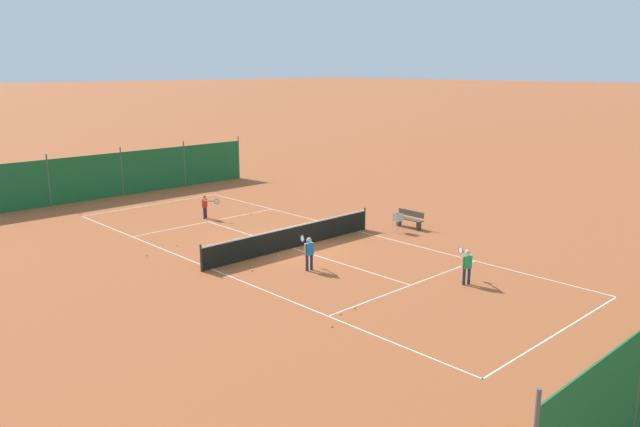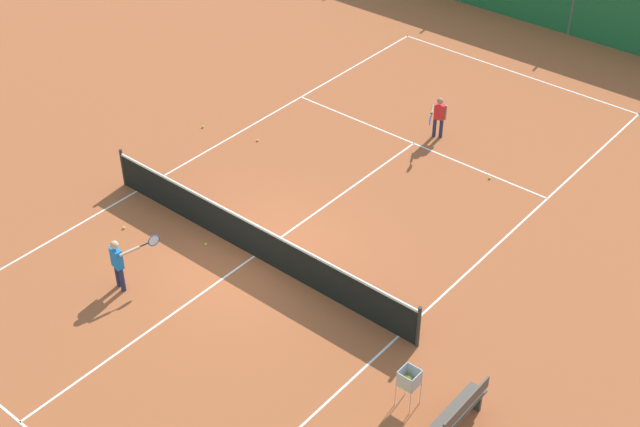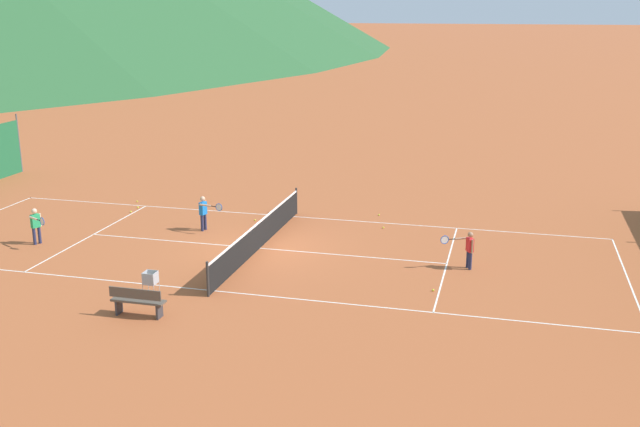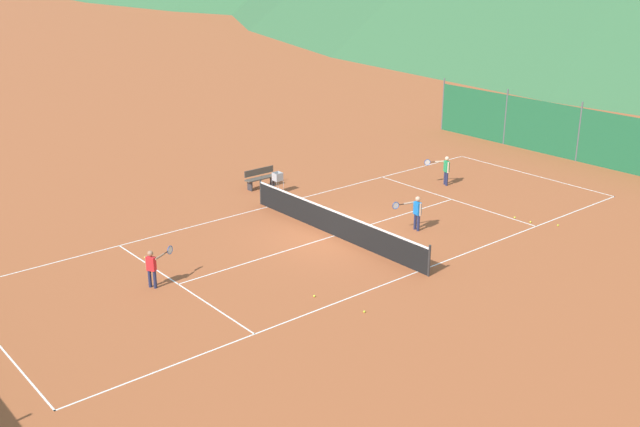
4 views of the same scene
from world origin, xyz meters
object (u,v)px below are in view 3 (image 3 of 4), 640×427
object	(u,v)px
tennis_ball_near_corner	(383,228)
player_far_baseline	(204,211)
tennis_net	(259,234)
tennis_ball_mid_court	(379,215)
courtside_bench	(138,301)
tennis_ball_far_corner	(258,237)
player_near_baseline	(468,247)
tennis_ball_alley_left	(131,212)
tennis_ball_by_net_right	(433,290)
tennis_ball_alley_right	(138,207)
player_near_service	(36,224)
tennis_ball_by_net_left	(255,220)
tennis_ball_service_box	(137,201)
ball_hopper	(151,280)

from	to	relation	value
tennis_ball_near_corner	player_far_baseline	bearing A→B (deg)	106.66
tennis_net	tennis_ball_mid_court	bearing A→B (deg)	-32.78
courtside_bench	tennis_ball_far_corner	bearing A→B (deg)	-6.31
tennis_ball_far_corner	tennis_ball_mid_court	world-z (taller)	same
player_near_baseline	tennis_ball_far_corner	xyz separation A→B (m)	(1.46, 7.50, -0.68)
tennis_ball_alley_left	courtside_bench	distance (m)	10.76
tennis_ball_by_net_right	tennis_ball_alley_right	size ratio (longest dim) A/B	1.00
player_near_baseline	player_near_service	size ratio (longest dim) A/B	0.94
player_near_service	tennis_ball_by_net_right	bearing A→B (deg)	-94.16
tennis_ball_by_net_right	tennis_ball_by_net_left	xyz separation A→B (m)	(5.65, 7.48, 0.00)
tennis_net	tennis_ball_by_net_left	bearing A→B (deg)	21.87
player_far_baseline	tennis_ball_service_box	xyz separation A→B (m)	(3.12, 4.40, -0.73)
tennis_ball_far_corner	tennis_net	bearing A→B (deg)	-158.99
player_near_service	tennis_ball_far_corner	xyz separation A→B (m)	(2.66, -7.23, -0.72)
tennis_ball_by_net_left	tennis_ball_service_box	bearing A→B (deg)	75.81
tennis_net	tennis_ball_mid_court	size ratio (longest dim) A/B	139.09
tennis_ball_mid_court	tennis_ball_by_net_left	distance (m)	4.92
tennis_ball_service_box	tennis_ball_far_corner	bearing A→B (deg)	-117.53
tennis_ball_service_box	courtside_bench	xyz separation A→B (m)	(-10.94, -5.79, 0.42)
player_near_service	tennis_ball_far_corner	world-z (taller)	player_near_service
player_far_baseline	player_near_service	size ratio (longest dim) A/B	1.01
player_near_baseline	tennis_ball_by_net_left	world-z (taller)	player_near_baseline
player_near_service	tennis_ball_mid_court	size ratio (longest dim) A/B	19.52
player_far_baseline	tennis_ball_service_box	distance (m)	5.44
player_near_service	tennis_net	bearing A→B (deg)	-78.84
tennis_ball_by_net_right	courtside_bench	bearing A→B (deg)	117.01
player_near_baseline	tennis_ball_alley_right	distance (m)	14.23
ball_hopper	tennis_ball_service_box	bearing A→B (deg)	29.76
player_far_baseline	tennis_ball_service_box	world-z (taller)	player_far_baseline
ball_hopper	courtside_bench	distance (m)	1.07
player_far_baseline	ball_hopper	distance (m)	6.89
tennis_net	ball_hopper	bearing A→B (deg)	165.21
courtside_bench	tennis_ball_service_box	bearing A→B (deg)	27.87
tennis_ball_alley_left	tennis_net	bearing A→B (deg)	-115.01
player_near_service	tennis_ball_near_corner	xyz separation A→B (m)	(4.90, -11.40, -0.72)
ball_hopper	tennis_ball_far_corner	bearing A→B (deg)	-8.44
tennis_ball_service_box	tennis_ball_mid_court	world-z (taller)	same
tennis_ball_far_corner	tennis_ball_alley_right	xyz separation A→B (m)	(2.58, 6.12, 0.00)
player_near_service	tennis_ball_near_corner	distance (m)	12.43
tennis_net	tennis_ball_by_net_left	size ratio (longest dim) A/B	139.09
player_far_baseline	tennis_ball_service_box	size ratio (longest dim) A/B	19.74
tennis_ball_by_net_right	tennis_ball_mid_court	bearing A→B (deg)	21.27
tennis_ball_far_corner	player_near_baseline	bearing A→B (deg)	-101.00
player_near_service	tennis_ball_alley_left	size ratio (longest dim) A/B	19.52
tennis_ball_service_box	ball_hopper	bearing A→B (deg)	-150.24
tennis_ball_far_corner	tennis_ball_by_net_left	world-z (taller)	same
player_near_baseline	tennis_ball_service_box	xyz separation A→B (m)	(4.91, 14.12, -0.68)
player_near_baseline	tennis_ball_service_box	world-z (taller)	player_near_baseline
tennis_ball_mid_court	ball_hopper	world-z (taller)	ball_hopper
tennis_net	player_near_service	world-z (taller)	player_near_service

